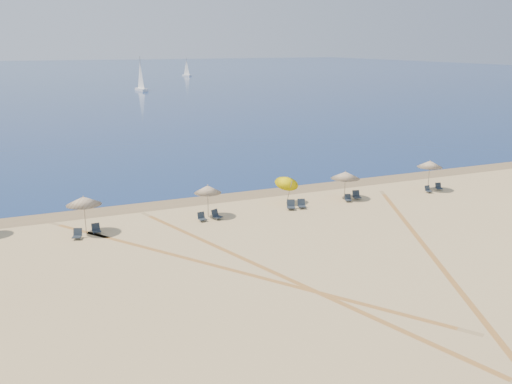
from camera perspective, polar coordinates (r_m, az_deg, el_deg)
ground at (r=26.88m, az=17.73°, el=-12.92°), size 160.00×160.00×0.00m
ocean at (r=243.34m, az=-20.04°, el=11.25°), size 500.00×500.00×0.00m
wet_sand at (r=46.23m, az=-1.98°, el=-0.37°), size 500.00×500.00×0.00m
umbrella_1 at (r=38.24m, az=-17.25°, el=-0.86°), size 2.29×2.29×2.59m
umbrella_2 at (r=40.21m, az=-4.98°, el=0.29°), size 1.97×1.97×2.42m
umbrella_3 at (r=43.51m, az=3.21°, el=1.15°), size 1.87×1.93×2.50m
umbrella_4 at (r=45.43m, az=9.14°, el=1.72°), size 2.31×2.31×2.31m
umbrella_5 at (r=49.66m, az=17.39°, el=2.76°), size 2.12×2.12×2.65m
chair_1 at (r=37.89m, az=-17.84°, el=-4.16°), size 0.74×0.80×0.67m
chair_2 at (r=38.63m, az=-16.07°, el=-3.66°), size 0.55×0.64×0.65m
chair_3 at (r=39.80m, az=-5.58°, el=-2.59°), size 0.58×0.66×0.63m
chair_4 at (r=40.13m, az=-4.09°, el=-2.36°), size 0.80×0.85×0.69m
chair_5 at (r=42.43m, az=3.60°, el=-1.36°), size 0.84×0.89×0.73m
chair_6 at (r=42.79m, az=4.70°, el=-1.26°), size 0.74×0.81×0.70m
chair_7 at (r=45.05m, az=9.41°, el=-0.65°), size 0.64×0.70×0.59m
chair_8 at (r=45.85m, az=10.26°, el=-0.34°), size 0.72×0.80×0.71m
chair_9 at (r=49.33m, az=17.22°, el=0.24°), size 0.50×0.58×0.59m
chair_10 at (r=50.51m, az=18.21°, el=0.51°), size 0.65×0.70×0.60m
sailboat_1 at (r=219.62m, az=-7.11°, el=12.25°), size 2.57×4.81×6.95m
sailboat_2 at (r=152.96m, az=-11.71°, el=11.13°), size 2.32×6.15×8.94m
tire_tracks at (r=32.45m, az=5.40°, el=-7.26°), size 51.11×42.19×0.00m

